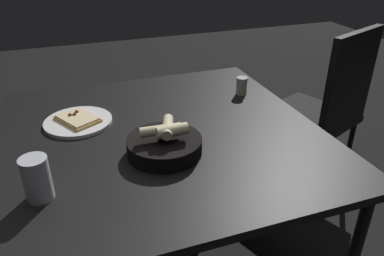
{
  "coord_description": "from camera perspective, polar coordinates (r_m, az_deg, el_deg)",
  "views": [
    {
      "loc": [
        -1.22,
        0.31,
        1.41
      ],
      "look_at": [
        -0.1,
        -0.09,
        0.77
      ],
      "focal_mm": 35.32,
      "sensor_mm": 36.0,
      "label": 1
    }
  ],
  "objects": [
    {
      "name": "chair_near",
      "position": [
        2.18,
        19.45,
        3.28
      ],
      "size": [
        0.57,
        0.57,
        0.97
      ],
      "color": "black",
      "rests_on": "ground"
    },
    {
      "name": "bread_basket",
      "position": [
        1.28,
        -4.14,
        -2.41
      ],
      "size": [
        0.26,
        0.26,
        0.12
      ],
      "color": "black",
      "rests_on": "dining_table"
    },
    {
      "name": "beer_glass",
      "position": [
        1.15,
        -22.32,
        -7.37
      ],
      "size": [
        0.08,
        0.08,
        0.13
      ],
      "color": "silver",
      "rests_on": "dining_table"
    },
    {
      "name": "pepper_shaker",
      "position": [
        1.76,
        7.5,
        6.2
      ],
      "size": [
        0.05,
        0.05,
        0.08
      ],
      "color": "#BFB299",
      "rests_on": "dining_table"
    },
    {
      "name": "dining_table",
      "position": [
        1.46,
        -4.56,
        -2.35
      ],
      "size": [
        1.16,
        1.18,
        0.72
      ],
      "color": "black",
      "rests_on": "ground"
    },
    {
      "name": "pizza_plate",
      "position": [
        1.55,
        -16.82,
        1.03
      ],
      "size": [
        0.26,
        0.26,
        0.04
      ],
      "color": "white",
      "rests_on": "dining_table"
    }
  ]
}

